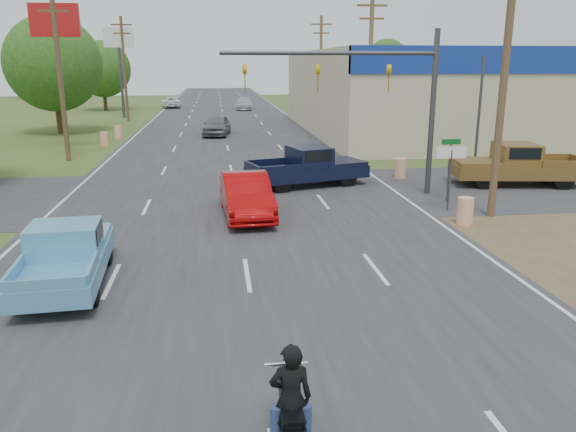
{
  "coord_description": "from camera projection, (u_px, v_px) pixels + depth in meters",
  "views": [
    {
      "loc": [
        -0.69,
        -6.38,
        5.59
      ],
      "look_at": [
        1.28,
        9.24,
        1.3
      ],
      "focal_mm": 35.0,
      "sensor_mm": 36.0,
      "label": 1
    }
  ],
  "objects": [
    {
      "name": "tree_2",
      "position": [
        103.0,
        69.0,
        67.83
      ],
      "size": [
        6.72,
        6.72,
        8.32
      ],
      "color": "#422D19",
      "rests_on": "ground"
    },
    {
      "name": "signal_mast",
      "position": [
        373.0,
        83.0,
        23.38
      ],
      "size": [
        9.12,
        0.4,
        7.0
      ],
      "color": "#3F3F44",
      "rests_on": "ground"
    },
    {
      "name": "barrel_2",
      "position": [
        104.0,
        139.0,
        39.05
      ],
      "size": [
        0.56,
        0.56,
        1.0
      ],
      "primitive_type": "cylinder",
      "color": "orange",
      "rests_on": "ground"
    },
    {
      "name": "utility_pole_3",
      "position": [
        321.0,
        66.0,
        54.32
      ],
      "size": [
        2.0,
        0.28,
        10.0
      ],
      "color": "#4C3823",
      "rests_on": "ground"
    },
    {
      "name": "blue_pickup",
      "position": [
        66.0,
        254.0,
        14.54
      ],
      "size": [
        2.21,
        5.02,
        1.63
      ],
      "rotation": [
        0.0,
        0.0,
        0.07
      ],
      "color": "black",
      "rests_on": "ground"
    },
    {
      "name": "cross_road",
      "position": [
        235.0,
        194.0,
        24.89
      ],
      "size": [
        120.0,
        10.0,
        0.02
      ],
      "primitive_type": "cube",
      "color": "#2D2D30",
      "rests_on": "ground"
    },
    {
      "name": "red_convertible",
      "position": [
        246.0,
        196.0,
        21.03
      ],
      "size": [
        1.99,
        4.94,
        1.6
      ],
      "primitive_type": "imported",
      "rotation": [
        0.0,
        0.0,
        0.06
      ],
      "color": "#AA0708",
      "rests_on": "ground"
    },
    {
      "name": "pole_sign_left_far",
      "position": [
        119.0,
        48.0,
        58.12
      ],
      "size": [
        3.0,
        0.35,
        9.2
      ],
      "color": "#3F3F44",
      "rests_on": "ground"
    },
    {
      "name": "utility_pole_6",
      "position": [
        124.0,
        66.0,
        54.9
      ],
      "size": [
        2.0,
        0.28,
        10.0
      ],
      "color": "#4C3823",
      "rests_on": "ground"
    },
    {
      "name": "tree_5",
      "position": [
        387.0,
        62.0,
        100.68
      ],
      "size": [
        7.98,
        7.98,
        9.88
      ],
      "color": "#422D19",
      "rests_on": "ground"
    },
    {
      "name": "distant_car_white",
      "position": [
        171.0,
        102.0,
        73.27
      ],
      "size": [
        2.82,
        5.24,
        1.4
      ],
      "primitive_type": "imported",
      "rotation": [
        0.0,
        0.0,
        3.24
      ],
      "color": "white",
      "rests_on": "ground"
    },
    {
      "name": "lane_sign",
      "position": [
        451.0,
        163.0,
        21.56
      ],
      "size": [
        1.2,
        0.08,
        2.52
      ],
      "color": "#3F3F44",
      "rests_on": "ground"
    },
    {
      "name": "pole_sign_left_near",
      "position": [
        56.0,
        37.0,
        35.14
      ],
      "size": [
        3.0,
        0.35,
        9.2
      ],
      "color": "#3F3F44",
      "rests_on": "ground"
    },
    {
      "name": "distant_car_silver",
      "position": [
        244.0,
        104.0,
        70.15
      ],
      "size": [
        2.36,
        5.21,
        1.48
      ],
      "primitive_type": "imported",
      "rotation": [
        0.0,
        0.0,
        -0.06
      ],
      "color": "#B8B9BE",
      "rests_on": "ground"
    },
    {
      "name": "brown_pickup",
      "position": [
        515.0,
        164.0,
        26.47
      ],
      "size": [
        6.22,
        3.14,
        1.97
      ],
      "rotation": [
        0.0,
        0.0,
        1.42
      ],
      "color": "black",
      "rests_on": "ground"
    },
    {
      "name": "rider",
      "position": [
        291.0,
        405.0,
        8.06
      ],
      "size": [
        0.64,
        0.43,
        1.71
      ],
      "primitive_type": "imported",
      "rotation": [
        0.0,
        0.0,
        3.11
      ],
      "color": "black",
      "rests_on": "ground"
    },
    {
      "name": "utility_pole_2",
      "position": [
        370.0,
        68.0,
        37.09
      ],
      "size": [
        2.0,
        0.28,
        10.0
      ],
      "color": "#4C3823",
      "rests_on": "ground"
    },
    {
      "name": "utility_pole_5",
      "position": [
        59.0,
        68.0,
        31.92
      ],
      "size": [
        2.0,
        0.28,
        10.0
      ],
      "color": "#4C3823",
      "rests_on": "ground"
    },
    {
      "name": "distant_car_grey",
      "position": [
        217.0,
        125.0,
        44.81
      ],
      "size": [
        2.52,
        4.98,
        1.63
      ],
      "primitive_type": "imported",
      "rotation": [
        0.0,
        0.0,
        -0.13
      ],
      "color": "slate",
      "rests_on": "ground"
    },
    {
      "name": "barrel_3",
      "position": [
        118.0,
        132.0,
        42.92
      ],
      "size": [
        0.56,
        0.56,
        1.0
      ],
      "primitive_type": "cylinder",
      "color": "orange",
      "rests_on": "ground"
    },
    {
      "name": "barrel_1",
      "position": [
        400.0,
        168.0,
        28.17
      ],
      "size": [
        0.56,
        0.56,
        1.0
      ],
      "primitive_type": "cylinder",
      "color": "orange",
      "rests_on": "ground"
    },
    {
      "name": "street_name_sign",
      "position": [
        450.0,
        163.0,
        23.14
      ],
      "size": [
        0.8,
        0.08,
        2.61
      ],
      "color": "#3F3F44",
      "rests_on": "ground"
    },
    {
      "name": "tree_1",
      "position": [
        53.0,
        64.0,
        44.77
      ],
      "size": [
        7.56,
        7.56,
        9.36
      ],
      "color": "#422D19",
      "rests_on": "ground"
    },
    {
      "name": "main_road",
      "position": [
        226.0,
        134.0,
        45.95
      ],
      "size": [
        15.0,
        180.0,
        0.02
      ],
      "primitive_type": "cube",
      "color": "#2D2D30",
      "rests_on": "ground"
    },
    {
      "name": "motorcycle",
      "position": [
        291.0,
        429.0,
        8.1
      ],
      "size": [
        0.68,
        2.2,
        1.12
      ],
      "rotation": [
        0.0,
        0.0,
        -0.03
      ],
      "color": "black",
      "rests_on": "ground"
    },
    {
      "name": "barrel_0",
      "position": [
        465.0,
        211.0,
        19.99
      ],
      "size": [
        0.56,
        0.56,
        1.0
      ],
      "primitive_type": "cylinder",
      "color": "orange",
      "rests_on": "ground"
    },
    {
      "name": "navy_pickup",
      "position": [
        310.0,
        166.0,
        26.33
      ],
      "size": [
        5.95,
        3.64,
        1.85
      ],
      "rotation": [
        0.0,
        0.0,
        -1.28
      ],
      "color": "black",
      "rests_on": "ground"
    },
    {
      "name": "dirt_verge",
      "position": [
        576.0,
        238.0,
        18.56
      ],
      "size": [
        8.0,
        18.0,
        0.01
      ],
      "primitive_type": "cube",
      "color": "brown",
      "rests_on": "ground"
    },
    {
      "name": "tree_6",
      "position": [
        37.0,
        58.0,
        93.27
      ],
      "size": [
        8.82,
        8.82,
        10.92
      ],
      "color": "#422D19",
      "rests_on": "ground"
    },
    {
      "name": "utility_pole_1",
      "position": [
        505.0,
        71.0,
        19.86
      ],
      "size": [
        2.0,
        0.28,
        10.0
      ],
      "color": "#4C3823",
      "rests_on": "ground"
    }
  ]
}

